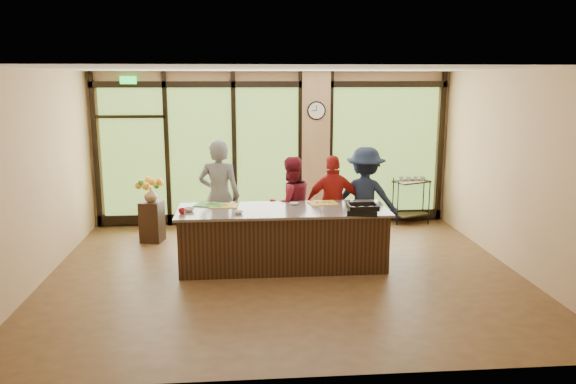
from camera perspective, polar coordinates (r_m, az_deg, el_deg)
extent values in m
plane|color=#4E311B|center=(8.52, -0.37, -8.21)|extent=(7.00, 7.00, 0.00)
plane|color=white|center=(8.02, -0.40, 12.39)|extent=(7.00, 7.00, 0.00)
plane|color=tan|center=(11.10, -1.59, 4.42)|extent=(7.00, 0.00, 7.00)
plane|color=tan|center=(8.61, -24.30, 1.28)|extent=(0.00, 6.00, 6.00)
plane|color=tan|center=(9.10, 22.18, 1.96)|extent=(0.00, 6.00, 6.00)
cube|color=tan|center=(11.12, 2.82, 4.42)|extent=(0.55, 0.12, 3.00)
cube|color=black|center=(10.96, -1.61, 10.88)|extent=(6.90, 0.08, 0.12)
cube|color=black|center=(11.31, -1.54, -2.57)|extent=(6.90, 0.08, 0.20)
cube|color=#19D83F|center=(11.09, -15.93, 10.87)|extent=(0.30, 0.04, 0.14)
cube|color=#3E6E26|center=(11.25, -15.47, 3.84)|extent=(1.20, 0.02, 2.50)
cube|color=#3E6E26|center=(11.09, -8.84, 4.01)|extent=(1.20, 0.02, 2.50)
cube|color=#3E6E26|center=(11.07, -2.10, 4.13)|extent=(1.20, 0.02, 2.50)
cube|color=#3E6E26|center=(11.42, 9.79, 4.21)|extent=(2.10, 0.02, 2.50)
cube|color=black|center=(11.38, -18.98, 3.97)|extent=(0.08, 0.08, 3.00)
cube|color=black|center=(11.12, -12.21, 4.18)|extent=(0.08, 0.08, 3.00)
cube|color=black|center=(11.03, -5.48, 4.33)|extent=(0.08, 0.08, 3.00)
cube|color=black|center=(11.09, 1.27, 4.42)|extent=(0.08, 0.08, 3.00)
cube|color=black|center=(11.17, 4.34, 4.44)|extent=(0.08, 0.08, 3.00)
cube|color=black|center=(11.74, 15.28, 4.41)|extent=(0.08, 0.08, 3.00)
cube|color=#321D10|center=(8.67, -0.53, -4.80)|extent=(3.10, 1.00, 0.88)
cube|color=#72655E|center=(8.55, -0.54, -1.85)|extent=(3.20, 1.10, 0.04)
cylinder|color=black|center=(10.98, 2.91, 8.26)|extent=(0.36, 0.04, 0.36)
cylinder|color=white|center=(10.97, 2.92, 8.26)|extent=(0.31, 0.01, 0.31)
cube|color=black|center=(10.96, 2.92, 8.51)|extent=(0.01, 0.00, 0.11)
cube|color=black|center=(10.95, 2.66, 8.25)|extent=(0.09, 0.00, 0.01)
imported|color=slate|center=(9.35, -6.99, -0.46)|extent=(0.75, 0.55, 1.90)
imported|color=maroon|center=(9.30, 0.25, -1.32)|extent=(0.95, 0.85, 1.62)
imported|color=#A71D19|center=(9.37, 4.63, -1.22)|extent=(0.97, 0.42, 1.63)
imported|color=#192137|center=(9.54, 7.82, -0.69)|extent=(1.28, 0.99, 1.75)
cube|color=black|center=(8.29, 7.58, -1.98)|extent=(0.50, 0.43, 0.08)
imported|color=silver|center=(8.43, 7.64, -1.72)|extent=(0.45, 0.45, 0.09)
cube|color=#358A32|center=(8.88, -7.95, -1.28)|extent=(0.52, 0.44, 0.01)
cube|color=gold|center=(8.78, -6.55, -1.40)|extent=(0.45, 0.34, 0.01)
cube|color=gold|center=(8.92, 3.55, -1.13)|extent=(0.49, 0.40, 0.01)
imported|color=silver|center=(8.51, -10.04, -1.78)|extent=(0.20, 0.20, 0.05)
imported|color=silver|center=(8.25, -5.04, -2.10)|extent=(0.15, 0.15, 0.04)
imported|color=silver|center=(8.80, 0.63, -1.21)|extent=(0.17, 0.17, 0.03)
imported|color=#A7101D|center=(8.38, -10.73, -1.92)|extent=(0.11, 0.11, 0.08)
cube|color=#321D10|center=(10.29, -13.64, -2.93)|extent=(0.44, 0.44, 0.73)
imported|color=olive|center=(10.18, -13.77, -0.27)|extent=(0.30, 0.30, 0.25)
cube|color=#321D10|center=(11.59, 12.31, -2.19)|extent=(0.79, 0.64, 0.03)
cube|color=#321D10|center=(11.45, 12.45, 1.04)|extent=(0.79, 0.64, 0.03)
cylinder|color=black|center=(11.27, 11.09, -1.13)|extent=(0.02, 0.02, 0.89)
cylinder|color=black|center=(11.46, 14.14, -1.06)|extent=(0.02, 0.02, 0.89)
cylinder|color=black|center=(11.60, 10.61, -0.74)|extent=(0.02, 0.02, 0.89)
cylinder|color=black|center=(11.79, 13.58, -0.68)|extent=(0.02, 0.02, 0.89)
imported|color=silver|center=(11.38, 11.41, 1.33)|extent=(0.13, 0.13, 0.09)
imported|color=silver|center=(11.42, 12.13, 1.33)|extent=(0.13, 0.13, 0.09)
imported|color=silver|center=(11.46, 12.84, 1.34)|extent=(0.13, 0.13, 0.09)
imported|color=silver|center=(11.50, 13.50, 1.35)|extent=(0.13, 0.13, 0.09)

